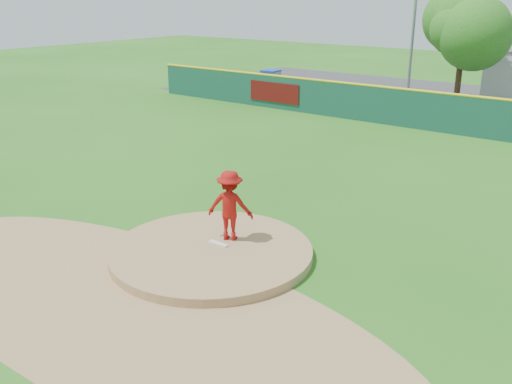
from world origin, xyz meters
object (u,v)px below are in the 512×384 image
Objects in this scene: playground_slide at (270,82)px; light_pole_left at (416,4)px; pitcher at (230,205)px; deciduous_tree at (464,32)px.

light_pole_left is at bearing 32.14° from playground_slide.
pitcher is 25.39m from playground_slide.
light_pole_left is at bearing -100.87° from pitcher.
playground_slide is 0.28× the size of light_pole_left.
light_pole_left reaches higher than playground_slide.
deciduous_tree is (-2.01, 24.20, 3.31)m from pitcher.
light_pole_left reaches higher than deciduous_tree.
light_pole_left is (-4.00, 2.00, 1.50)m from deciduous_tree.
deciduous_tree is (12.04, 3.05, 3.70)m from playground_slide.
deciduous_tree is 0.67× the size of light_pole_left.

